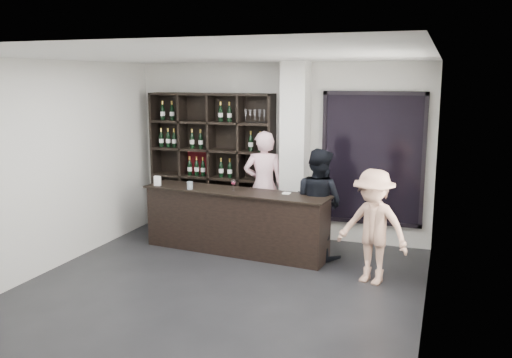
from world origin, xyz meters
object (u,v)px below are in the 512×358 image
at_px(taster_pink, 264,186).
at_px(taster_black, 318,203).
at_px(tasting_counter, 235,221).
at_px(wine_shelf, 212,164).
at_px(customer, 373,227).

distance_m(taster_pink, taster_black, 1.18).
bearing_deg(tasting_counter, taster_black, 15.59).
bearing_deg(tasting_counter, wine_shelf, 135.95).
xyz_separation_m(wine_shelf, tasting_counter, (0.80, -0.94, -0.71)).
relative_size(taster_black, customer, 1.09).
distance_m(tasting_counter, taster_pink, 0.90).
bearing_deg(taster_black, wine_shelf, 4.98).
xyz_separation_m(tasting_counter, customer, (2.15, -0.58, 0.27)).
distance_m(wine_shelf, taster_black, 2.20).
xyz_separation_m(tasting_counter, taster_pink, (0.20, 0.77, 0.42)).
bearing_deg(taster_black, taster_pink, -3.56).
distance_m(wine_shelf, customer, 3.35).
bearing_deg(taster_pink, taster_black, 136.50).
relative_size(tasting_counter, customer, 1.96).
distance_m(taster_pink, customer, 2.38).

